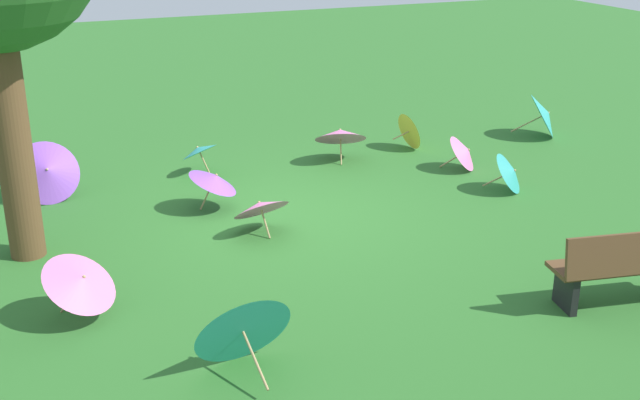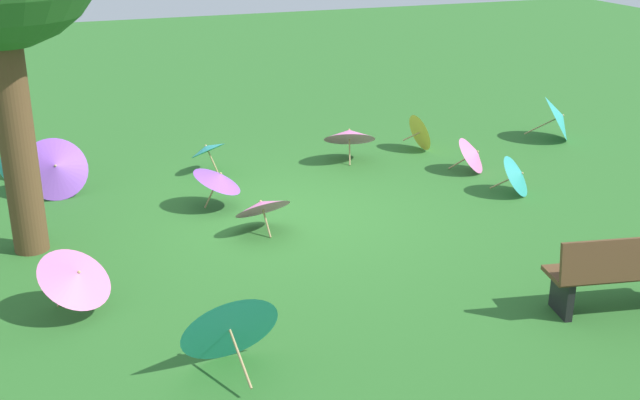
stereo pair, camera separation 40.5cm
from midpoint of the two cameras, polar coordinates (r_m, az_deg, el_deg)
The scene contains 14 objects.
ground at distance 11.05m, azimuth -1.25°, elevation -1.23°, with size 40.00×40.00×0.00m, color #2D6B28.
park_bench at distance 9.06m, azimuth 22.11°, elevation -4.80°, with size 1.66×0.76×0.90m.
parasol_pink_0 at distance 13.03m, azimuth 11.82°, elevation 3.25°, with size 0.80×0.81×0.61m.
parasol_teal_0 at distance 12.80m, azimuth -7.16°, elevation 3.66°, with size 0.82×0.81×0.58m.
parasol_yellow_0 at distance 14.06m, azimuth 8.16°, elevation 4.87°, with size 0.57×0.68×0.67m.
parasol_pink_1 at distance 13.28m, azimuth 2.98°, elevation 4.67°, with size 1.08×1.06×0.73m.
parasol_teal_1 at distance 13.22m, azimuth -20.30°, elevation 2.56°, with size 0.72×0.71×0.59m.
parasol_purple_0 at distance 12.20m, azimuth -17.46°, elevation 2.23°, with size 1.01×0.89×0.91m.
parasol_teal_2 at distance 7.51m, azimuth -5.06°, elevation -8.78°, with size 0.98×0.94×0.90m.
parasol_pink_2 at distance 8.67m, azimuth -15.67°, elevation -5.24°, with size 1.07×1.06×0.74m.
parasol_purple_1 at distance 11.27m, azimuth -6.21°, elevation 1.59°, with size 0.91×0.92×0.67m.
parasol_teal_4 at distance 15.18m, azimuth 17.44°, elevation 5.66°, with size 0.99×1.06×0.85m.
parasol_teal_5 at distance 12.19m, azimuth 14.92°, elevation 1.74°, with size 0.79×0.80×0.61m.
parasol_pink_4 at distance 10.44m, azimuth -3.06°, elevation -0.40°, with size 0.85×0.80×0.62m.
Camera 2 is at (3.10, 9.77, 4.15)m, focal length 44.90 mm.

